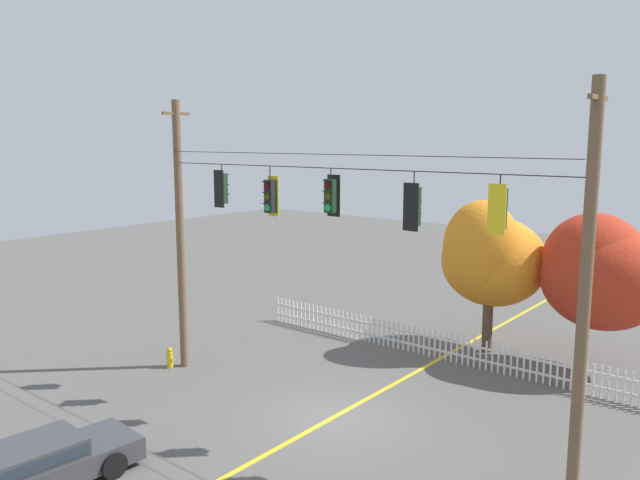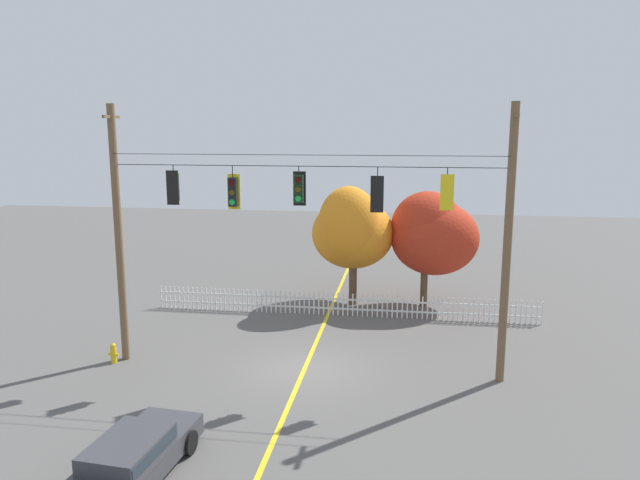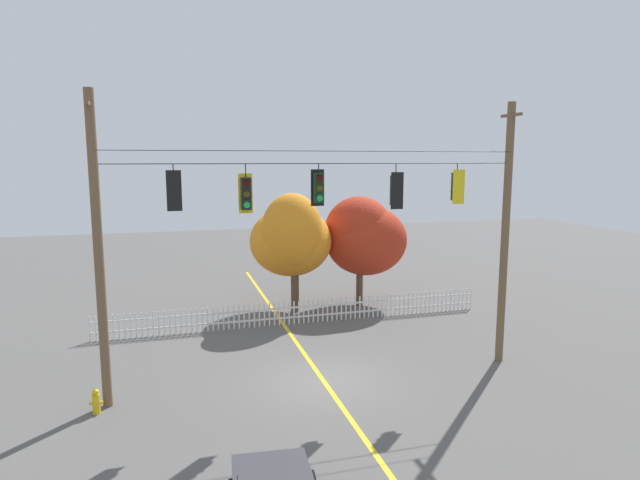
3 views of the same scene
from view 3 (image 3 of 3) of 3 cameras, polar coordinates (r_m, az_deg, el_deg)
The scene contains 12 objects.
ground at distance 18.43m, azimuth 0.35°, elevation -14.77°, with size 80.00×80.00×0.00m, color #565451.
lane_centerline_stripe at distance 18.43m, azimuth 0.35°, elevation -14.76°, with size 0.16×36.00×0.01m, color gold.
signal_support_span at distance 17.12m, azimuth 0.36°, elevation -0.12°, with size 13.72×1.10×9.26m.
traffic_signal_northbound_primary at distance 16.26m, azimuth -15.31°, elevation 5.13°, with size 0.43×0.38×1.37m.
traffic_signal_westbound_side at distance 16.45m, azimuth -7.90°, elevation 4.94°, with size 0.43×0.38×1.51m.
traffic_signal_eastbound_side at distance 16.91m, azimuth -0.16°, elevation 5.59°, with size 0.43×0.38×1.34m.
traffic_signal_northbound_secondary at distance 17.79m, azimuth 8.07°, elevation 5.26°, with size 0.43×0.38×1.49m.
traffic_signal_southbound_primary at distance 18.81m, azimuth 14.39°, elevation 5.55°, with size 0.43×0.38×1.37m.
white_picket_fence at distance 24.17m, azimuth -2.27°, elevation -7.70°, with size 17.46×0.06×1.05m.
autumn_maple_near_fence at distance 25.55m, azimuth -3.08°, elevation 0.20°, with size 3.97×3.98×5.77m.
autumn_maple_mid at distance 27.01m, azimuth 4.63°, elevation 0.40°, with size 4.18×3.55×5.49m.
fire_hydrant at distance 17.43m, azimuth -22.78°, elevation -15.59°, with size 0.38×0.22×0.75m.
Camera 3 is at (-4.73, -16.25, 7.32)m, focal length 29.99 mm.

